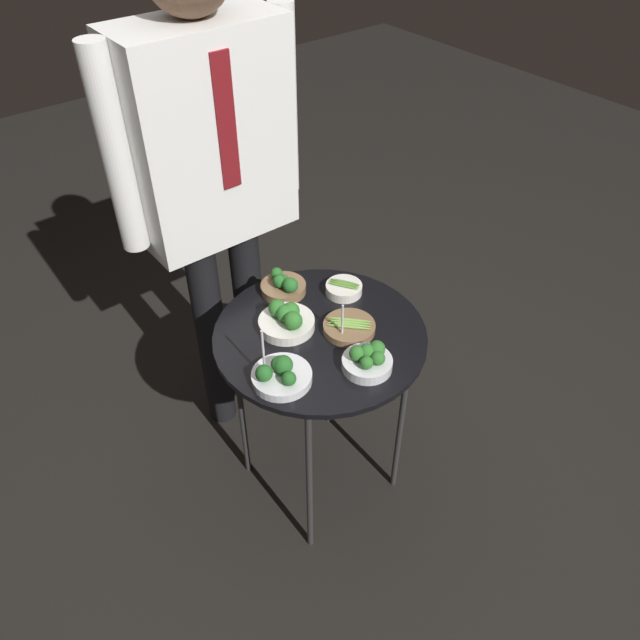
{
  "coord_description": "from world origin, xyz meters",
  "views": [
    {
      "loc": [
        -0.84,
        -1.06,
        1.93
      ],
      "look_at": [
        0.0,
        0.0,
        0.76
      ],
      "focal_mm": 35.0,
      "sensor_mm": 36.0,
      "label": 1
    }
  ],
  "objects_px": {
    "bowl_broccoli_far_rim": "(287,320)",
    "bowl_broccoli_back_right": "(284,286)",
    "serving_cart": "(320,347)",
    "bowl_asparagus_front_left": "(349,327)",
    "bowl_asparagus_back_left": "(344,289)",
    "waiter_figure": "(210,161)",
    "bowl_broccoli_front_center": "(368,360)",
    "bowl_broccoli_mid_left": "(280,374)"
  },
  "relations": [
    {
      "from": "bowl_broccoli_front_center",
      "to": "bowl_broccoli_mid_left",
      "type": "relative_size",
      "value": 0.8
    },
    {
      "from": "serving_cart",
      "to": "bowl_asparagus_front_left",
      "type": "xyz_separation_m",
      "value": [
        0.07,
        -0.04,
        0.07
      ]
    },
    {
      "from": "serving_cart",
      "to": "bowl_asparagus_back_left",
      "type": "height_order",
      "value": "bowl_asparagus_back_left"
    },
    {
      "from": "serving_cart",
      "to": "bowl_broccoli_back_right",
      "type": "bearing_deg",
      "value": 82.67
    },
    {
      "from": "bowl_broccoli_back_right",
      "to": "bowl_asparagus_back_left",
      "type": "bearing_deg",
      "value": -38.89
    },
    {
      "from": "serving_cart",
      "to": "bowl_broccoli_mid_left",
      "type": "xyz_separation_m",
      "value": [
        -0.2,
        -0.09,
        0.08
      ]
    },
    {
      "from": "bowl_broccoli_front_center",
      "to": "bowl_broccoli_mid_left",
      "type": "height_order",
      "value": "bowl_broccoli_mid_left"
    },
    {
      "from": "bowl_broccoli_far_rim",
      "to": "bowl_broccoli_front_center",
      "type": "height_order",
      "value": "bowl_broccoli_far_rim"
    },
    {
      "from": "bowl_asparagus_back_left",
      "to": "bowl_asparagus_front_left",
      "type": "bearing_deg",
      "value": -124.86
    },
    {
      "from": "bowl_asparagus_front_left",
      "to": "bowl_broccoli_mid_left",
      "type": "distance_m",
      "value": 0.28
    },
    {
      "from": "bowl_asparagus_front_left",
      "to": "bowl_asparagus_back_left",
      "type": "bearing_deg",
      "value": 55.14
    },
    {
      "from": "bowl_broccoli_mid_left",
      "to": "bowl_asparagus_back_left",
      "type": "relative_size",
      "value": 1.51
    },
    {
      "from": "bowl_asparagus_back_left",
      "to": "waiter_figure",
      "type": "height_order",
      "value": "waiter_figure"
    },
    {
      "from": "bowl_asparagus_front_left",
      "to": "bowl_broccoli_mid_left",
      "type": "bearing_deg",
      "value": -171.27
    },
    {
      "from": "bowl_broccoli_front_center",
      "to": "bowl_asparagus_back_left",
      "type": "xyz_separation_m",
      "value": [
        0.16,
        0.29,
        -0.01
      ]
    },
    {
      "from": "bowl_broccoli_front_center",
      "to": "bowl_broccoli_back_right",
      "type": "xyz_separation_m",
      "value": [
        0.01,
        0.41,
        -0.0
      ]
    },
    {
      "from": "bowl_asparagus_front_left",
      "to": "bowl_asparagus_back_left",
      "type": "xyz_separation_m",
      "value": [
        0.1,
        0.15,
        0.0
      ]
    },
    {
      "from": "bowl_broccoli_front_center",
      "to": "bowl_asparagus_front_left",
      "type": "xyz_separation_m",
      "value": [
        0.06,
        0.15,
        -0.02
      ]
    },
    {
      "from": "bowl_asparagus_front_left",
      "to": "bowl_broccoli_back_right",
      "type": "distance_m",
      "value": 0.27
    },
    {
      "from": "bowl_broccoli_far_rim",
      "to": "bowl_broccoli_mid_left",
      "type": "distance_m",
      "value": 0.21
    },
    {
      "from": "bowl_broccoli_front_center",
      "to": "waiter_figure",
      "type": "xyz_separation_m",
      "value": [
        -0.05,
        0.67,
        0.34
      ]
    },
    {
      "from": "bowl_asparagus_front_left",
      "to": "bowl_broccoli_back_right",
      "type": "height_order",
      "value": "bowl_asparagus_front_left"
    },
    {
      "from": "bowl_broccoli_back_right",
      "to": "waiter_figure",
      "type": "bearing_deg",
      "value": 104.42
    },
    {
      "from": "bowl_broccoli_far_rim",
      "to": "bowl_asparagus_front_left",
      "type": "height_order",
      "value": "bowl_asparagus_front_left"
    },
    {
      "from": "serving_cart",
      "to": "bowl_asparagus_front_left",
      "type": "bearing_deg",
      "value": -30.6
    },
    {
      "from": "bowl_broccoli_front_center",
      "to": "waiter_figure",
      "type": "distance_m",
      "value": 0.75
    },
    {
      "from": "bowl_broccoli_far_rim",
      "to": "bowl_broccoli_back_right",
      "type": "distance_m",
      "value": 0.17
    },
    {
      "from": "bowl_broccoli_far_rim",
      "to": "waiter_figure",
      "type": "relative_size",
      "value": 0.1
    },
    {
      "from": "waiter_figure",
      "to": "bowl_broccoli_mid_left",
      "type": "bearing_deg",
      "value": -106.21
    },
    {
      "from": "bowl_broccoli_far_rim",
      "to": "bowl_broccoli_mid_left",
      "type": "height_order",
      "value": "bowl_broccoli_mid_left"
    },
    {
      "from": "bowl_broccoli_front_center",
      "to": "bowl_broccoli_mid_left",
      "type": "xyz_separation_m",
      "value": [
        -0.22,
        0.11,
        -0.0
      ]
    },
    {
      "from": "bowl_broccoli_front_center",
      "to": "bowl_asparagus_front_left",
      "type": "height_order",
      "value": "bowl_asparagus_front_left"
    },
    {
      "from": "serving_cart",
      "to": "bowl_broccoli_mid_left",
      "type": "relative_size",
      "value": 4.06
    },
    {
      "from": "waiter_figure",
      "to": "bowl_broccoli_back_right",
      "type": "bearing_deg",
      "value": -75.58
    },
    {
      "from": "bowl_broccoli_far_rim",
      "to": "serving_cart",
      "type": "bearing_deg",
      "value": -50.81
    },
    {
      "from": "bowl_broccoli_front_center",
      "to": "serving_cart",
      "type": "bearing_deg",
      "value": 94.43
    },
    {
      "from": "serving_cart",
      "to": "bowl_asparagus_back_left",
      "type": "bearing_deg",
      "value": 30.21
    },
    {
      "from": "bowl_broccoli_mid_left",
      "to": "bowl_asparagus_back_left",
      "type": "distance_m",
      "value": 0.42
    },
    {
      "from": "waiter_figure",
      "to": "bowl_broccoli_front_center",
      "type": "bearing_deg",
      "value": -85.52
    },
    {
      "from": "bowl_broccoli_far_rim",
      "to": "bowl_asparagus_front_left",
      "type": "relative_size",
      "value": 1.08
    },
    {
      "from": "bowl_asparagus_front_left",
      "to": "bowl_asparagus_back_left",
      "type": "relative_size",
      "value": 1.34
    },
    {
      "from": "bowl_broccoli_front_center",
      "to": "bowl_broccoli_back_right",
      "type": "distance_m",
      "value": 0.41
    }
  ]
}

